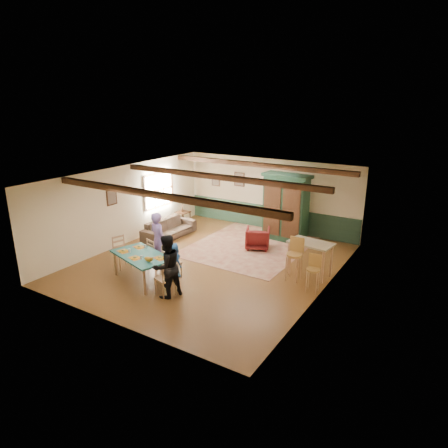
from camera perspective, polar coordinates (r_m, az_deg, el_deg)
The scene contains 35 objects.
floor at distance 12.31m, azimuth -1.84°, elevation -5.58°, with size 8.00×8.00×0.00m, color #563418.
wall_back at distance 15.21m, azimuth 6.50°, elevation 4.22°, with size 7.00×0.02×2.70m, color beige.
wall_left at distance 14.02m, azimuth -13.91°, elevation 2.65°, with size 0.02×8.00×2.70m, color beige.
wall_right at distance 10.41m, azimuth 14.36°, elevation -2.60°, with size 0.02×8.00×2.70m, color beige.
ceiling at distance 11.52m, azimuth -1.97°, elevation 6.86°, with size 7.00×8.00×0.02m, color white.
wainscot_back at distance 15.43m, azimuth 6.36°, elevation 0.95°, with size 6.95×0.03×0.90m, color #213E2E.
ceiling_beam_front at distance 9.75m, azimuth -9.51°, elevation 4.10°, with size 6.95×0.16×0.16m, color black.
ceiling_beam_mid at distance 11.86m, azimuth -0.88°, elevation 6.74°, with size 6.95×0.16×0.16m, color black.
ceiling_beam_back at distance 14.08m, azimuth 4.90°, elevation 8.42°, with size 6.95×0.16×0.16m, color black.
window_left at distance 15.15m, azimuth -9.32°, elevation 4.82°, with size 0.06×1.60×1.30m, color white, non-canonical shape.
picture_left_wall at distance 13.51m, azimuth -15.74°, elevation 3.69°, with size 0.04×0.42×0.52m, color gray, non-canonical shape.
picture_back_a at distance 15.68m, azimuth 2.20°, elevation 6.40°, with size 0.45×0.04×0.55m, color gray, non-canonical shape.
picture_back_b at distance 16.27m, azimuth -1.19°, elevation 6.29°, with size 0.38×0.04×0.48m, color gray, non-canonical shape.
dining_table at distance 11.29m, azimuth -11.61°, elevation -6.11°, with size 1.80×1.00×0.75m, color #1F6363, non-canonical shape.
dining_chair_far_left at distance 11.90m, azimuth -9.61°, elevation -4.20°, with size 0.42×0.44×0.95m, color #AC7E56, non-canonical shape.
dining_chair_far_right at distance 11.28m, azimuth -7.45°, elevation -5.36°, with size 0.42×0.44×0.95m, color #AC7E56, non-canonical shape.
dining_chair_end_left at distance 12.20m, azimuth -14.34°, elevation -3.97°, with size 0.42×0.44×0.95m, color #AC7E56, non-canonical shape.
dining_chair_end_right at distance 10.35m, azimuth -8.43°, elevation -7.60°, with size 0.42×0.44×0.95m, color #AC7E56, non-canonical shape.
person_man at distance 11.81m, azimuth -9.37°, elevation -2.37°, with size 0.63×0.41×1.72m, color #8262A9.
person_woman at distance 10.13m, azimuth -8.20°, elevation -6.00°, with size 0.80×0.62×1.65m, color black.
person_child at distance 11.31m, azimuth -7.12°, elevation -5.14°, with size 0.49×0.32×1.00m, color #255094.
cat at distance 10.62m, azimuth -10.74°, elevation -4.89°, with size 0.36×0.14×0.18m, color orange, non-canonical shape.
place_setting_near_left at distance 11.48m, azimuth -14.19°, elevation -3.58°, with size 0.40×0.30×0.11m, color orange, non-canonical shape.
place_setting_near_center at distance 10.94m, azimuth -12.61°, elevation -4.54°, with size 0.40×0.30×0.11m, color orange, non-canonical shape.
place_setting_far_left at distance 11.69m, azimuth -12.03°, elevation -3.03°, with size 0.40×0.30×0.11m, color orange, non-canonical shape.
place_setting_far_right at distance 10.80m, azimuth -9.13°, elevation -4.61°, with size 0.40×0.30×0.11m, color orange, non-canonical shape.
area_rug at distance 13.66m, azimuth 3.63°, elevation -3.17°, with size 3.56×4.23×0.01m, color #C7B490.
armoire at distance 14.07m, azimuth 8.80°, elevation 2.32°, with size 1.68×0.67×2.37m, color black.
armchair at distance 13.40m, azimuth 4.81°, elevation -2.03°, with size 0.76×0.79×0.72m, color #450D11.
sofa at distance 14.61m, azimuth -7.84°, elevation -0.61°, with size 2.19×0.86×0.64m, color #44352A.
end_table at distance 15.79m, azimuth -5.87°, elevation 0.76°, with size 0.48×0.48×0.58m, color black, non-canonical shape.
table_lamp at distance 15.63m, azimuth -5.94°, elevation 2.72°, with size 0.30×0.30×0.54m, color beige, non-canonical shape.
counter_table at distance 11.57m, azimuth 12.16°, elevation -4.88°, with size 1.20×0.70×1.00m, color #C1B796, non-canonical shape.
bar_stool_left at distance 11.15m, azimuth 9.96°, elevation -5.04°, with size 0.43×0.47×1.21m, color #BA8C48, non-canonical shape.
bar_stool_right at distance 10.64m, azimuth 12.60°, elevation -6.97°, with size 0.35×0.39×1.00m, color #BA8C48, non-canonical shape.
Camera 1 is at (6.30, -9.40, 4.85)m, focal length 32.00 mm.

